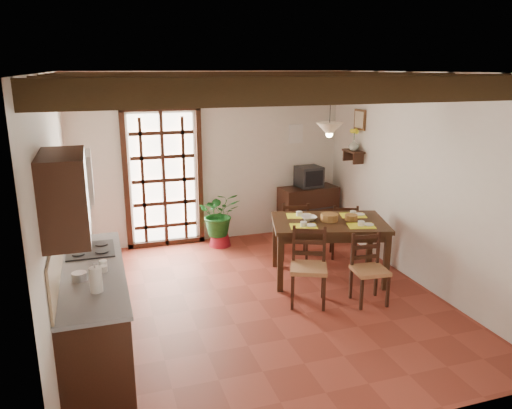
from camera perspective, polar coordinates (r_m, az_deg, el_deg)
name	(u,v)px	position (r m, az deg, el deg)	size (l,w,h in m)	color
ground_plane	(258,301)	(6.43, 0.26, -10.92)	(5.00, 5.00, 0.00)	maroon
room_shell	(258,159)	(5.86, 0.28, 5.22)	(4.52, 5.02, 2.81)	silver
ceiling_beams	(259,82)	(5.77, 0.30, 13.80)	(4.50, 4.34, 0.20)	black
french_door	(163,175)	(8.16, -10.54, 3.29)	(1.26, 0.11, 2.32)	white
kitchen_counter	(94,310)	(5.42, -18.02, -11.42)	(0.64, 2.25, 1.38)	black
upper_cabinet	(65,196)	(4.30, -21.01, 0.88)	(0.35, 0.80, 0.70)	black
range_hood	(74,178)	(5.54, -20.13, 2.82)	(0.38, 0.60, 0.54)	white
counter_items	(90,262)	(5.31, -18.46, -6.30)	(0.50, 1.43, 0.25)	black
dining_table	(329,228)	(6.91, 8.32, -2.71)	(1.74, 1.36, 0.83)	#311E10
chair_near_left	(308,281)	(6.28, 5.99, -8.65)	(0.57, 0.56, 0.96)	#AF774A
chair_near_right	(369,282)	(6.44, 12.77, -8.61)	(0.44, 0.42, 0.87)	#AF774A
chair_far_left	(294,240)	(7.73, 4.38, -4.04)	(0.52, 0.51, 0.91)	#AF774A
chair_far_right	(343,240)	(7.85, 9.93, -4.02)	(0.51, 0.49, 0.86)	#AF774A
table_setting	(329,213)	(6.85, 8.39, -0.97)	(1.11, 0.74, 0.10)	#F1F526
table_bowl	(309,218)	(6.88, 6.05, -1.55)	(0.22, 0.22, 0.05)	white
sideboard	(308,211)	(8.78, 5.95, -0.72)	(1.00, 0.45, 0.85)	black
crt_tv	(309,176)	(8.63, 6.08, 3.20)	(0.44, 0.41, 0.35)	black
fuse_box	(296,134)	(8.68, 4.58, 8.07)	(0.25, 0.03, 0.32)	white
plant_pot	(220,239)	(8.28, -4.15, -3.96)	(0.36, 0.36, 0.22)	maroon
potted_plant	(219,212)	(8.14, -4.21, -0.91)	(1.73, 1.48, 1.93)	#144C19
wall_shelf	(353,154)	(8.21, 11.06, 5.72)	(0.20, 0.42, 0.20)	black
shelf_vase	(354,145)	(8.19, 11.11, 6.68)	(0.15, 0.15, 0.15)	#B2BFB2
shelf_flowers	(354,132)	(8.16, 11.19, 8.13)	(0.14, 0.14, 0.36)	#F1F526
framed_picture	(360,120)	(8.18, 11.77, 9.47)	(0.03, 0.32, 0.32)	brown
pendant_lamp	(329,128)	(6.71, 8.39, 8.62)	(0.36, 0.36, 0.84)	black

